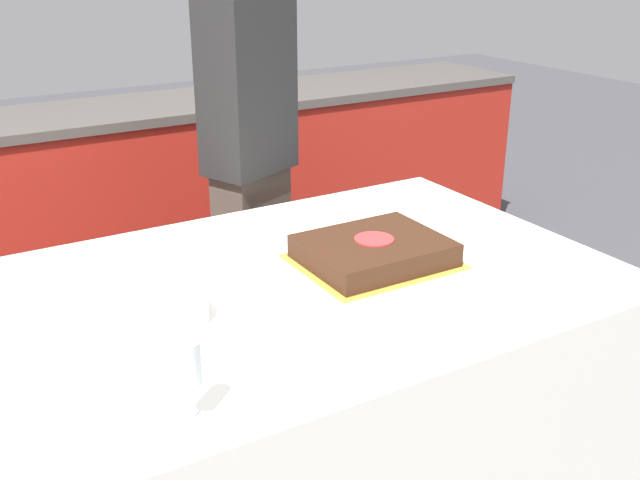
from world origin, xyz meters
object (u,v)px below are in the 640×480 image
object	(u,v)px
plate_stack	(167,309)
wine_glass	(190,367)
cake	(374,251)
person_cutting_cake	(250,157)

from	to	relation	value
plate_stack	wine_glass	world-z (taller)	wine_glass
cake	person_cutting_cake	xyz separation A→B (m)	(0.00, 0.80, 0.08)
cake	wine_glass	world-z (taller)	wine_glass
wine_glass	person_cutting_cake	distance (m)	1.44
plate_stack	wine_glass	xyz separation A→B (m)	(-0.09, -0.40, 0.08)
wine_glass	person_cutting_cake	bearing A→B (deg)	59.96
cake	wine_glass	bearing A→B (deg)	-148.40
plate_stack	wine_glass	bearing A→B (deg)	-103.16
cake	person_cutting_cake	bearing A→B (deg)	90.00
plate_stack	person_cutting_cake	distance (m)	1.06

